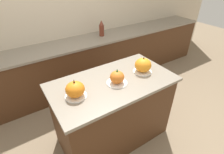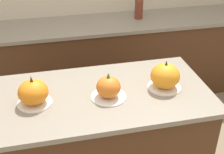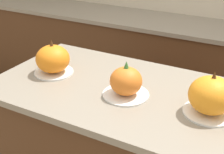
{
  "view_description": "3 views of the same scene",
  "coord_description": "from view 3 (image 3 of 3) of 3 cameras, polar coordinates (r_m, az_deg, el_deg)",
  "views": [
    {
      "loc": [
        -0.88,
        -1.33,
        2.02
      ],
      "look_at": [
        -0.03,
        -0.02,
        0.99
      ],
      "focal_mm": 28.0,
      "sensor_mm": 36.0,
      "label": 1
    },
    {
      "loc": [
        -0.33,
        -1.69,
        2.05
      ],
      "look_at": [
        0.05,
        0.01,
        1.02
      ],
      "focal_mm": 50.0,
      "sensor_mm": 36.0,
      "label": 2
    },
    {
      "loc": [
        0.59,
        -1.25,
        1.67
      ],
      "look_at": [
        -0.06,
        -0.05,
        0.99
      ],
      "focal_mm": 50.0,
      "sensor_mm": 36.0,
      "label": 3
    }
  ],
  "objects": [
    {
      "name": "back_counter",
      "position": [
        2.92,
        14.17,
        0.74
      ],
      "size": [
        6.0,
        0.6,
        0.89
      ],
      "color": "#4C2D19",
      "rests_on": "ground_plane"
    },
    {
      "name": "pumpkin_cake_left",
      "position": [
        1.75,
        -10.76,
        3.12
      ],
      "size": [
        0.22,
        0.22,
        0.2
      ],
      "color": "white",
      "rests_on": "kitchen_island"
    },
    {
      "name": "pumpkin_cake_center",
      "position": [
        1.5,
        2.57,
        -0.98
      ],
      "size": [
        0.23,
        0.23,
        0.18
      ],
      "color": "white",
      "rests_on": "kitchen_island"
    },
    {
      "name": "pumpkin_cake_right",
      "position": [
        1.41,
        17.65,
        -3.36
      ],
      "size": [
        0.23,
        0.23,
        0.21
      ],
      "color": "white",
      "rests_on": "kitchen_island"
    }
  ]
}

